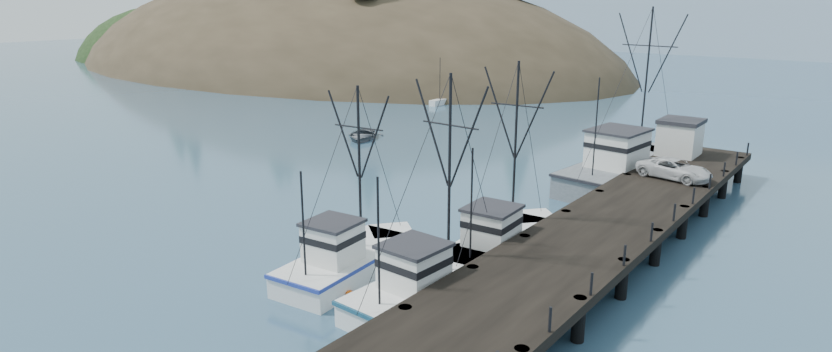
{
  "coord_description": "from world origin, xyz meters",
  "views": [
    {
      "loc": [
        25.86,
        -17.36,
        13.88
      ],
      "look_at": [
        1.11,
        15.31,
        2.5
      ],
      "focal_mm": 28.0,
      "sensor_mm": 36.0,
      "label": 1
    }
  ],
  "objects_px": {
    "pier": "(609,225)",
    "work_vessel": "(629,168)",
    "pickup_truck": "(675,169)",
    "trawler_mid": "(351,259)",
    "pier_shed": "(680,137)",
    "motorboat": "(362,139)",
    "trawler_near": "(435,284)",
    "trawler_far": "(503,243)"
  },
  "relations": [
    {
      "from": "trawler_mid",
      "to": "motorboat",
      "type": "relative_size",
      "value": 1.88
    },
    {
      "from": "trawler_mid",
      "to": "work_vessel",
      "type": "height_order",
      "value": "work_vessel"
    },
    {
      "from": "pier",
      "to": "work_vessel",
      "type": "bearing_deg",
      "value": 105.52
    },
    {
      "from": "trawler_far",
      "to": "pickup_truck",
      "type": "xyz_separation_m",
      "value": [
        4.73,
        14.65,
        1.85
      ]
    },
    {
      "from": "trawler_mid",
      "to": "motorboat",
      "type": "bearing_deg",
      "value": 130.81
    },
    {
      "from": "work_vessel",
      "to": "pickup_truck",
      "type": "bearing_deg",
      "value": -40.86
    },
    {
      "from": "pier",
      "to": "work_vessel",
      "type": "height_order",
      "value": "work_vessel"
    },
    {
      "from": "trawler_far",
      "to": "pier_shed",
      "type": "distance_m",
      "value": 22.24
    },
    {
      "from": "pier",
      "to": "pickup_truck",
      "type": "height_order",
      "value": "pickup_truck"
    },
    {
      "from": "pier",
      "to": "work_vessel",
      "type": "xyz_separation_m",
      "value": [
        -4.02,
        14.5,
        -0.46
      ]
    },
    {
      "from": "trawler_near",
      "to": "motorboat",
      "type": "height_order",
      "value": "trawler_near"
    },
    {
      "from": "pier",
      "to": "trawler_near",
      "type": "bearing_deg",
      "value": -112.37
    },
    {
      "from": "trawler_mid",
      "to": "pier_shed",
      "type": "bearing_deg",
      "value": 74.24
    },
    {
      "from": "trawler_mid",
      "to": "pickup_truck",
      "type": "height_order",
      "value": "trawler_mid"
    },
    {
      "from": "pier",
      "to": "work_vessel",
      "type": "distance_m",
      "value": 15.05
    },
    {
      "from": "trawler_far",
      "to": "motorboat",
      "type": "height_order",
      "value": "trawler_far"
    },
    {
      "from": "trawler_near",
      "to": "trawler_mid",
      "type": "relative_size",
      "value": 1.1
    },
    {
      "from": "trawler_near",
      "to": "trawler_mid",
      "type": "xyz_separation_m",
      "value": [
        -5.23,
        -0.12,
        -0.0
      ]
    },
    {
      "from": "trawler_far",
      "to": "motorboat",
      "type": "distance_m",
      "value": 32.33
    },
    {
      "from": "pier",
      "to": "pickup_truck",
      "type": "xyz_separation_m",
      "value": [
        0.3,
        10.76,
        0.98
      ]
    },
    {
      "from": "trawler_mid",
      "to": "trawler_far",
      "type": "distance_m",
      "value": 8.48
    },
    {
      "from": "pier",
      "to": "work_vessel",
      "type": "relative_size",
      "value": 2.69
    },
    {
      "from": "pier",
      "to": "trawler_far",
      "type": "bearing_deg",
      "value": -138.71
    },
    {
      "from": "work_vessel",
      "to": "motorboat",
      "type": "height_order",
      "value": "work_vessel"
    },
    {
      "from": "trawler_near",
      "to": "work_vessel",
      "type": "distance_m",
      "value": 25.02
    },
    {
      "from": "pier",
      "to": "motorboat",
      "type": "xyz_separation_m",
      "value": [
        -31.13,
        14.33,
        -1.69
      ]
    },
    {
      "from": "pier",
      "to": "pickup_truck",
      "type": "relative_size",
      "value": 9.1
    },
    {
      "from": "work_vessel",
      "to": "trawler_mid",
      "type": "bearing_deg",
      "value": -102.42
    },
    {
      "from": "work_vessel",
      "to": "pickup_truck",
      "type": "relative_size",
      "value": 3.38
    },
    {
      "from": "trawler_near",
      "to": "pier_shed",
      "type": "xyz_separation_m",
      "value": [
        2.85,
        28.52,
        2.6
      ]
    },
    {
      "from": "trawler_mid",
      "to": "pier_shed",
      "type": "distance_m",
      "value": 29.87
    },
    {
      "from": "trawler_near",
      "to": "trawler_mid",
      "type": "distance_m",
      "value": 5.23
    },
    {
      "from": "trawler_mid",
      "to": "motorboat",
      "type": "distance_m",
      "value": 33.01
    },
    {
      "from": "trawler_near",
      "to": "work_vessel",
      "type": "bearing_deg",
      "value": 89.3
    },
    {
      "from": "pier",
      "to": "trawler_far",
      "type": "relative_size",
      "value": 4.0
    },
    {
      "from": "pier",
      "to": "pickup_truck",
      "type": "distance_m",
      "value": 10.81
    },
    {
      "from": "pier",
      "to": "trawler_near",
      "type": "distance_m",
      "value": 11.41
    },
    {
      "from": "pier_shed",
      "to": "pickup_truck",
      "type": "xyz_separation_m",
      "value": [
        1.77,
        -7.24,
        -0.75
      ]
    },
    {
      "from": "pier_shed",
      "to": "pickup_truck",
      "type": "bearing_deg",
      "value": -76.23
    },
    {
      "from": "work_vessel",
      "to": "pickup_truck",
      "type": "xyz_separation_m",
      "value": [
        4.32,
        -3.74,
        1.44
      ]
    },
    {
      "from": "trawler_far",
      "to": "work_vessel",
      "type": "bearing_deg",
      "value": 88.73
    },
    {
      "from": "trawler_far",
      "to": "pickup_truck",
      "type": "distance_m",
      "value": 15.51
    }
  ]
}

